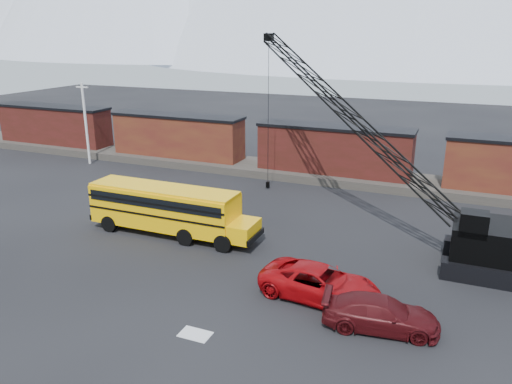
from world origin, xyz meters
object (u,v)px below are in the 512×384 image
school_bus (169,208)px  maroon_suv (381,314)px  red_pickup (320,283)px  crawler_crane (352,117)px

school_bus → maroon_suv: bearing=-21.5°
red_pickup → maroon_suv: (3.23, -1.54, -0.09)m
red_pickup → school_bus: bearing=76.0°
red_pickup → crawler_crane: (-1.28, 11.22, 6.45)m
red_pickup → crawler_crane: bearing=12.9°
school_bus → crawler_crane: size_ratio=0.57×
school_bus → crawler_crane: crawler_crane is taller
crawler_crane → school_bus: bearing=-145.1°
school_bus → maroon_suv: size_ratio=2.26×
school_bus → crawler_crane: 13.44m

